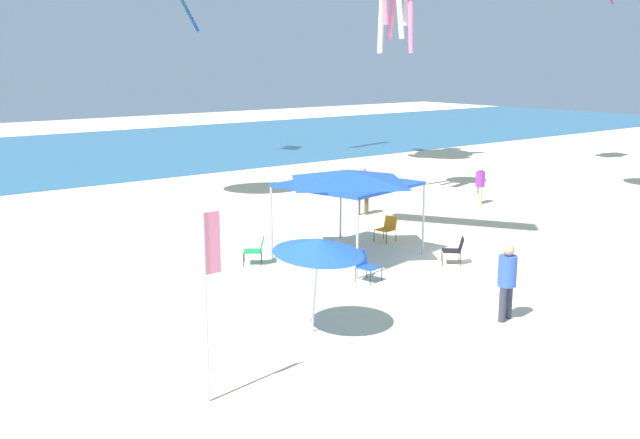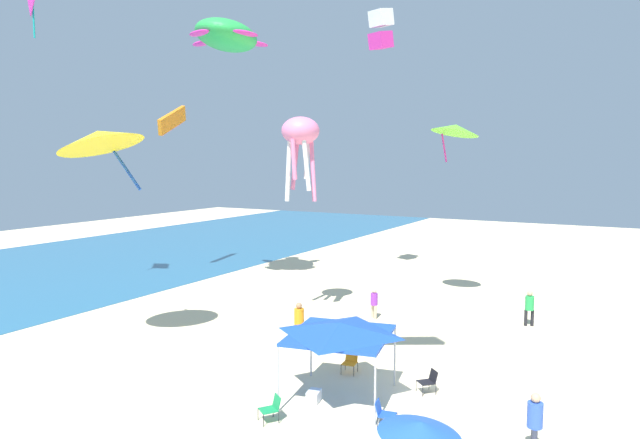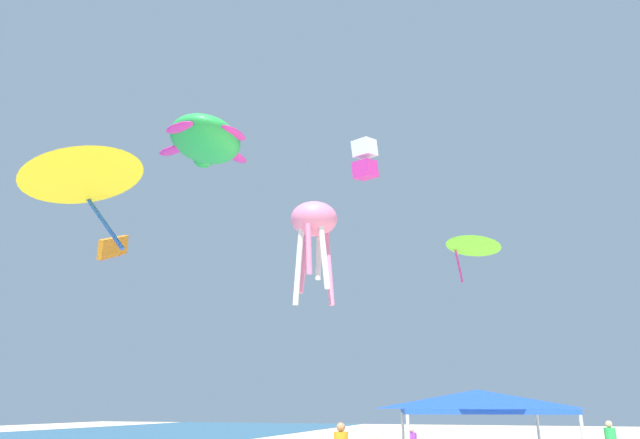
% 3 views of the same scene
% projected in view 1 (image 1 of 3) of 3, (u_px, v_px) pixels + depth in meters
% --- Properties ---
extents(ground, '(120.00, 120.00, 0.10)m').
position_uv_depth(ground, '(479.00, 265.00, 22.35)').
color(ground, beige).
extents(ocean_strip, '(120.00, 25.91, 0.02)m').
position_uv_depth(ocean_strip, '(71.00, 153.00, 47.98)').
color(ocean_strip, '#28668E').
rests_on(ocean_strip, ground).
extents(canopy_tent, '(4.03, 3.96, 2.73)m').
position_uv_depth(canopy_tent, '(348.00, 178.00, 22.58)').
color(canopy_tent, '#B7B7BC').
rests_on(canopy_tent, ground).
extents(beach_umbrella, '(2.03, 2.05, 2.32)m').
position_uv_depth(beach_umbrella, '(319.00, 246.00, 16.20)').
color(beach_umbrella, silver).
rests_on(beach_umbrella, ground).
extents(folding_chair_right_of_tent, '(0.63, 0.71, 0.82)m').
position_uv_depth(folding_chair_right_of_tent, '(365.00, 264.00, 20.54)').
color(folding_chair_right_of_tent, black).
rests_on(folding_chair_right_of_tent, ground).
extents(folding_chair_near_cooler, '(0.81, 0.78, 0.82)m').
position_uv_depth(folding_chair_near_cooler, '(256.00, 249.00, 22.19)').
color(folding_chair_near_cooler, black).
rests_on(folding_chair_near_cooler, ground).
extents(folding_chair_facing_ocean, '(0.70, 0.61, 0.82)m').
position_uv_depth(folding_chair_facing_ocean, '(387.00, 227.00, 25.03)').
color(folding_chair_facing_ocean, black).
rests_on(folding_chair_facing_ocean, ground).
extents(folding_chair_left_of_tent, '(0.81, 0.80, 0.82)m').
position_uv_depth(folding_chair_left_of_tent, '(455.00, 248.00, 22.21)').
color(folding_chair_left_of_tent, black).
rests_on(folding_chair_left_of_tent, ground).
extents(cooler_box, '(0.69, 0.53, 0.40)m').
position_uv_depth(cooler_box, '(317.00, 250.00, 23.08)').
color(cooler_box, white).
rests_on(cooler_box, ground).
extents(banner_flag, '(0.36, 0.06, 3.56)m').
position_uv_depth(banner_flag, '(208.00, 287.00, 12.96)').
color(banner_flag, silver).
rests_on(banner_flag, ground).
extents(person_watching_sky, '(0.47, 0.45, 1.88)m').
position_uv_depth(person_watching_sky, '(363.00, 187.00, 29.03)').
color(person_watching_sky, brown).
rests_on(person_watching_sky, ground).
extents(person_near_umbrella, '(0.48, 0.44, 1.83)m').
position_uv_depth(person_near_umbrella, '(507.00, 276.00, 17.31)').
color(person_near_umbrella, '#33384C').
rests_on(person_near_umbrella, ground).
extents(person_by_tent, '(0.38, 0.38, 1.61)m').
position_uv_depth(person_by_tent, '(480.00, 182.00, 31.29)').
color(person_by_tent, '#C6B28C').
rests_on(person_by_tent, ground).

